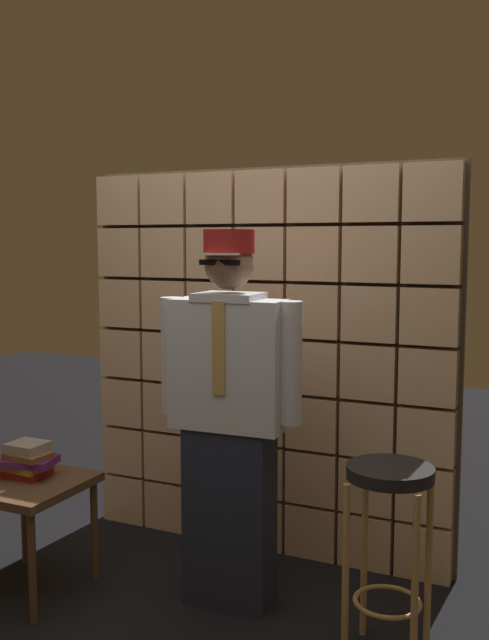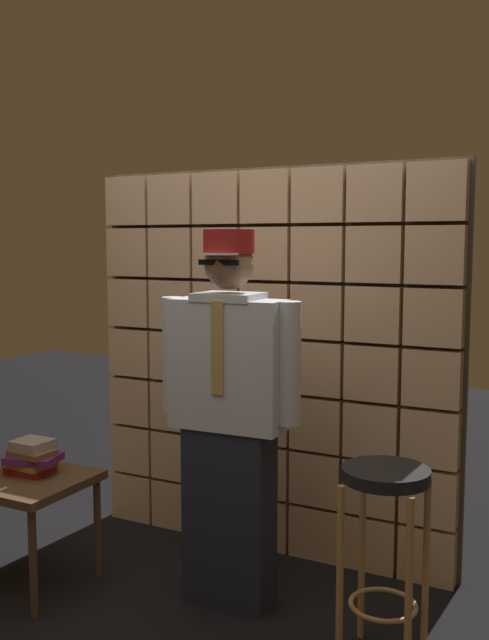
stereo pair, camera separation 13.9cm
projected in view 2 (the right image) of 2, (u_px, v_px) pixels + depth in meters
glass_block_wall at (267, 363)px, 3.80m from camera, size 2.06×0.10×2.06m
standing_person at (229, 412)px, 3.23m from camera, size 0.68×0.29×1.71m
bar_stool at (385, 519)px, 2.77m from camera, size 0.34×0.34×0.79m
side_table at (30, 492)px, 3.41m from camera, size 0.52×0.52×0.54m
book_stack at (32, 458)px, 3.46m from camera, size 0.27×0.23×0.16m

